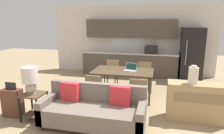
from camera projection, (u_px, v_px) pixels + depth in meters
name	position (u px, v px, depth m)	size (l,w,h in m)	color
ground_plane	(96.00, 132.00, 3.84)	(20.00, 20.00, 0.00)	#9E8460
wall_back	(131.00, 40.00, 7.92)	(6.40, 0.07, 2.70)	silver
kitchen_counter	(130.00, 54.00, 7.75)	(3.65, 0.65, 2.15)	#4C443D
refrigerator	(191.00, 54.00, 7.13)	(0.75, 0.75, 1.87)	black
dining_table	(123.00, 73.00, 5.47)	(1.63, 0.97, 0.77)	brown
couch	(94.00, 110.00, 4.02)	(2.06, 0.80, 0.84)	#3D2D1E
side_table	(34.00, 102.00, 4.27)	(0.45, 0.45, 0.59)	brown
table_lamp	(30.00, 78.00, 4.15)	(0.33, 0.33, 0.58)	#B2A893
credenza	(196.00, 102.00, 4.22)	(1.19, 0.42, 0.83)	tan
vase	(193.00, 75.00, 4.07)	(0.20, 0.20, 0.39)	beige
dining_chair_near_right	(139.00, 93.00, 4.58)	(0.43, 0.43, 0.84)	#997A56
dining_chair_far_right	(144.00, 74.00, 6.16)	(0.44, 0.44, 0.84)	#997A56
dining_chair_near_left	(95.00, 89.00, 4.86)	(0.47, 0.47, 0.84)	#997A56
dining_chair_far_left	(112.00, 72.00, 6.47)	(0.43, 0.43, 0.84)	#997A56
laptop	(131.00, 69.00, 5.44)	(0.36, 0.31, 0.20)	#B7BABC
suitcase	(13.00, 103.00, 4.43)	(0.43, 0.22, 0.79)	brown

